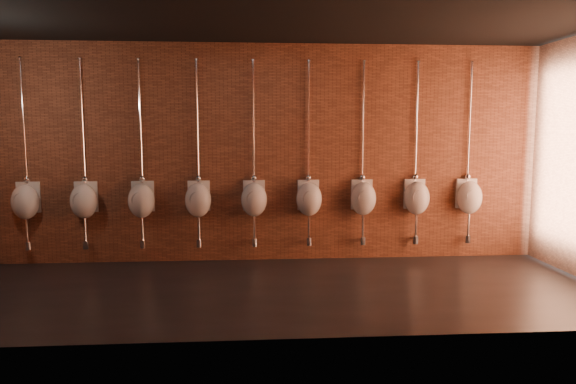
{
  "coord_description": "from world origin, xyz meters",
  "views": [
    {
      "loc": [
        -0.07,
        -6.1,
        1.95
      ],
      "look_at": [
        0.42,
        0.9,
        1.1
      ],
      "focal_mm": 32.0,
      "sensor_mm": 36.0,
      "label": 1
    }
  ],
  "objects_px": {
    "urinal_0": "(25,201)",
    "urinal_8": "(469,197)",
    "urinal_5": "(309,198)",
    "urinal_1": "(84,200)",
    "urinal_2": "(142,200)",
    "urinal_4": "(254,199)",
    "urinal_6": "(363,198)",
    "urinal_7": "(417,197)",
    "urinal_3": "(198,199)"
  },
  "relations": [
    {
      "from": "urinal_8",
      "to": "urinal_0",
      "type": "bearing_deg",
      "value": 180.0
    },
    {
      "from": "urinal_2",
      "to": "urinal_4",
      "type": "bearing_deg",
      "value": 0.0
    },
    {
      "from": "urinal_5",
      "to": "urinal_7",
      "type": "distance_m",
      "value": 1.62
    },
    {
      "from": "urinal_5",
      "to": "urinal_3",
      "type": "bearing_deg",
      "value": 180.0
    },
    {
      "from": "urinal_3",
      "to": "urinal_1",
      "type": "bearing_deg",
      "value": 180.0
    },
    {
      "from": "urinal_5",
      "to": "urinal_6",
      "type": "xyz_separation_m",
      "value": [
        0.81,
        0.0,
        0.0
      ]
    },
    {
      "from": "urinal_1",
      "to": "urinal_7",
      "type": "bearing_deg",
      "value": 0.0
    },
    {
      "from": "urinal_5",
      "to": "urinal_6",
      "type": "distance_m",
      "value": 0.81
    },
    {
      "from": "urinal_5",
      "to": "urinal_8",
      "type": "relative_size",
      "value": 1.0
    },
    {
      "from": "urinal_0",
      "to": "urinal_4",
      "type": "distance_m",
      "value": 3.25
    },
    {
      "from": "urinal_6",
      "to": "urinal_5",
      "type": "bearing_deg",
      "value": 180.0
    },
    {
      "from": "urinal_1",
      "to": "urinal_4",
      "type": "height_order",
      "value": "same"
    },
    {
      "from": "urinal_5",
      "to": "urinal_7",
      "type": "xyz_separation_m",
      "value": [
        1.62,
        0.0,
        0.0
      ]
    },
    {
      "from": "urinal_2",
      "to": "urinal_5",
      "type": "height_order",
      "value": "same"
    },
    {
      "from": "urinal_0",
      "to": "urinal_6",
      "type": "distance_m",
      "value": 4.87
    },
    {
      "from": "urinal_6",
      "to": "urinal_7",
      "type": "bearing_deg",
      "value": 0.0
    },
    {
      "from": "urinal_0",
      "to": "urinal_1",
      "type": "bearing_deg",
      "value": 0.0
    },
    {
      "from": "urinal_0",
      "to": "urinal_5",
      "type": "distance_m",
      "value": 4.06
    },
    {
      "from": "urinal_4",
      "to": "urinal_8",
      "type": "height_order",
      "value": "same"
    },
    {
      "from": "urinal_2",
      "to": "urinal_8",
      "type": "bearing_deg",
      "value": 0.0
    },
    {
      "from": "urinal_5",
      "to": "urinal_0",
      "type": "bearing_deg",
      "value": 180.0
    },
    {
      "from": "urinal_3",
      "to": "urinal_6",
      "type": "distance_m",
      "value": 2.43
    },
    {
      "from": "urinal_0",
      "to": "urinal_6",
      "type": "xyz_separation_m",
      "value": [
        4.87,
        0.0,
        0.0
      ]
    },
    {
      "from": "urinal_4",
      "to": "urinal_7",
      "type": "relative_size",
      "value": 1.0
    },
    {
      "from": "urinal_6",
      "to": "urinal_8",
      "type": "distance_m",
      "value": 1.62
    },
    {
      "from": "urinal_1",
      "to": "urinal_5",
      "type": "distance_m",
      "value": 3.25
    },
    {
      "from": "urinal_6",
      "to": "urinal_8",
      "type": "height_order",
      "value": "same"
    },
    {
      "from": "urinal_3",
      "to": "urinal_7",
      "type": "bearing_deg",
      "value": 0.0
    },
    {
      "from": "urinal_0",
      "to": "urinal_1",
      "type": "xyz_separation_m",
      "value": [
        0.81,
        0.0,
        0.0
      ]
    },
    {
      "from": "urinal_0",
      "to": "urinal_1",
      "type": "distance_m",
      "value": 0.81
    },
    {
      "from": "urinal_0",
      "to": "urinal_3",
      "type": "bearing_deg",
      "value": 0.0
    },
    {
      "from": "urinal_5",
      "to": "urinal_8",
      "type": "height_order",
      "value": "same"
    },
    {
      "from": "urinal_0",
      "to": "urinal_7",
      "type": "relative_size",
      "value": 1.0
    },
    {
      "from": "urinal_1",
      "to": "urinal_8",
      "type": "relative_size",
      "value": 1.0
    },
    {
      "from": "urinal_6",
      "to": "urinal_7",
      "type": "relative_size",
      "value": 1.0
    },
    {
      "from": "urinal_7",
      "to": "urinal_3",
      "type": "bearing_deg",
      "value": 180.0
    },
    {
      "from": "urinal_2",
      "to": "urinal_7",
      "type": "xyz_separation_m",
      "value": [
        4.06,
        0.0,
        0.0
      ]
    },
    {
      "from": "urinal_0",
      "to": "urinal_3",
      "type": "height_order",
      "value": "same"
    },
    {
      "from": "urinal_0",
      "to": "urinal_8",
      "type": "relative_size",
      "value": 1.0
    },
    {
      "from": "urinal_0",
      "to": "urinal_4",
      "type": "bearing_deg",
      "value": 0.0
    },
    {
      "from": "urinal_2",
      "to": "urinal_3",
      "type": "height_order",
      "value": "same"
    },
    {
      "from": "urinal_4",
      "to": "urinal_6",
      "type": "relative_size",
      "value": 1.0
    },
    {
      "from": "urinal_2",
      "to": "urinal_5",
      "type": "xyz_separation_m",
      "value": [
        2.43,
        0.0,
        0.0
      ]
    },
    {
      "from": "urinal_3",
      "to": "urinal_8",
      "type": "height_order",
      "value": "same"
    },
    {
      "from": "urinal_0",
      "to": "urinal_3",
      "type": "xyz_separation_m",
      "value": [
        2.43,
        0.0,
        0.0
      ]
    },
    {
      "from": "urinal_2",
      "to": "urinal_7",
      "type": "bearing_deg",
      "value": 0.0
    },
    {
      "from": "urinal_7",
      "to": "urinal_0",
      "type": "bearing_deg",
      "value": 180.0
    },
    {
      "from": "urinal_7",
      "to": "urinal_2",
      "type": "bearing_deg",
      "value": 180.0
    },
    {
      "from": "urinal_2",
      "to": "urinal_5",
      "type": "distance_m",
      "value": 2.43
    },
    {
      "from": "urinal_1",
      "to": "urinal_6",
      "type": "height_order",
      "value": "same"
    }
  ]
}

